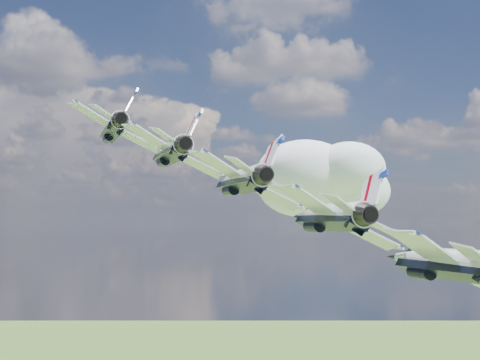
{
  "coord_description": "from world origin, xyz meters",
  "views": [
    {
      "loc": [
        -20.43,
        -55.96,
        145.91
      ],
      "look_at": [
        -15.56,
        8.88,
        150.12
      ],
      "focal_mm": 50.0,
      "sensor_mm": 36.0,
      "label": 1
    }
  ],
  "objects_px": {
    "jet_0": "(114,128)",
    "jet_2": "(240,180)",
    "jet_3": "(327,216)",
    "jet_1": "(170,152)",
    "jet_4": "(439,261)"
  },
  "relations": [
    {
      "from": "jet_0",
      "to": "jet_2",
      "type": "distance_m",
      "value": 21.86
    },
    {
      "from": "jet_0",
      "to": "jet_2",
      "type": "relative_size",
      "value": 1.0
    },
    {
      "from": "jet_2",
      "to": "jet_3",
      "type": "relative_size",
      "value": 1.0
    },
    {
      "from": "jet_0",
      "to": "jet_3",
      "type": "height_order",
      "value": "jet_0"
    },
    {
      "from": "jet_2",
      "to": "jet_0",
      "type": "bearing_deg",
      "value": 120.29
    },
    {
      "from": "jet_3",
      "to": "jet_2",
      "type": "bearing_deg",
      "value": 120.29
    },
    {
      "from": "jet_2",
      "to": "jet_1",
      "type": "bearing_deg",
      "value": 120.29
    },
    {
      "from": "jet_0",
      "to": "jet_3",
      "type": "distance_m",
      "value": 32.8
    },
    {
      "from": "jet_2",
      "to": "jet_4",
      "type": "height_order",
      "value": "jet_2"
    },
    {
      "from": "jet_3",
      "to": "jet_4",
      "type": "bearing_deg",
      "value": -59.71
    },
    {
      "from": "jet_2",
      "to": "jet_3",
      "type": "distance_m",
      "value": 10.93
    },
    {
      "from": "jet_0",
      "to": "jet_3",
      "type": "xyz_separation_m",
      "value": [
        21.02,
        -22.81,
        -10.66
      ]
    },
    {
      "from": "jet_3",
      "to": "jet_4",
      "type": "relative_size",
      "value": 1.0
    },
    {
      "from": "jet_2",
      "to": "jet_4",
      "type": "distance_m",
      "value": 21.86
    },
    {
      "from": "jet_0",
      "to": "jet_2",
      "type": "height_order",
      "value": "jet_0"
    }
  ]
}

